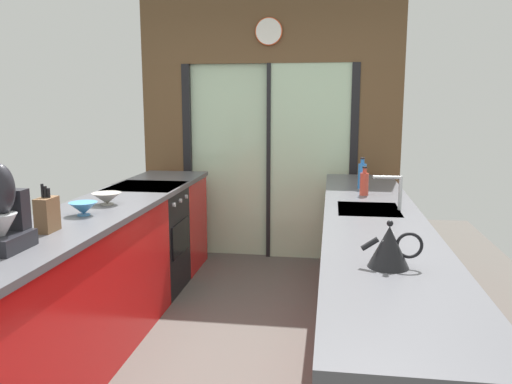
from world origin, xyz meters
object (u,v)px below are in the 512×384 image
at_px(oven_range, 148,239).
at_px(kettle, 389,247).
at_px(mixing_bowl_far, 107,198).
at_px(stand_mixer, 5,217).
at_px(knife_block, 47,214).
at_px(soap_bottle_far, 362,175).
at_px(mixing_bowl_near, 83,208).
at_px(soap_bottle_near, 364,183).

height_order(oven_range, kettle, kettle).
height_order(mixing_bowl_far, stand_mixer, stand_mixer).
height_order(knife_block, kettle, knife_block).
xyz_separation_m(kettle, soap_bottle_far, (-0.00, 2.05, 0.02)).
distance_m(oven_range, soap_bottle_far, 1.89).
bearing_deg(mixing_bowl_near, knife_block, -90.01).
bearing_deg(mixing_bowl_near, mixing_bowl_far, 90.00).
xyz_separation_m(oven_range, stand_mixer, (0.02, -1.93, 0.63)).
relative_size(knife_block, kettle, 1.01).
distance_m(knife_block, soap_bottle_far, 2.46).
xyz_separation_m(mixing_bowl_far, stand_mixer, (0.00, -1.12, 0.12)).
distance_m(oven_range, knife_block, 1.67).
relative_size(knife_block, soap_bottle_near, 1.20).
relative_size(oven_range, soap_bottle_near, 4.18).
relative_size(oven_range, kettle, 3.51).
xyz_separation_m(knife_block, stand_mixer, (0.00, -0.36, 0.06)).
bearing_deg(kettle, knife_block, 168.56).
relative_size(soap_bottle_near, soap_bottle_far, 0.86).
bearing_deg(soap_bottle_far, oven_range, -176.10).
bearing_deg(oven_range, stand_mixer, -89.45).
height_order(stand_mixer, soap_bottle_near, stand_mixer).
xyz_separation_m(knife_block, kettle, (1.78, -0.36, -0.01)).
xyz_separation_m(mixing_bowl_far, soap_bottle_near, (1.78, 0.63, 0.05)).
relative_size(mixing_bowl_near, mixing_bowl_far, 0.88).
xyz_separation_m(stand_mixer, kettle, (1.78, 0.00, -0.07)).
bearing_deg(soap_bottle_near, kettle, -89.93).
bearing_deg(mixing_bowl_far, stand_mixer, -90.00).
relative_size(mixing_bowl_far, stand_mixer, 0.48).
relative_size(knife_block, stand_mixer, 0.63).
height_order(mixing_bowl_far, soap_bottle_far, soap_bottle_far).
bearing_deg(soap_bottle_far, kettle, -89.94).
bearing_deg(mixing_bowl_near, stand_mixer, -90.00).
bearing_deg(kettle, soap_bottle_far, 90.06).
bearing_deg(mixing_bowl_far, oven_range, 91.30).
relative_size(mixing_bowl_near, soap_bottle_far, 0.69).
distance_m(stand_mixer, kettle, 1.78).
distance_m(kettle, soap_bottle_near, 1.75).
bearing_deg(oven_range, soap_bottle_near, -5.86).
relative_size(stand_mixer, soap_bottle_near, 1.91).
relative_size(kettle, soap_bottle_far, 1.03).
relative_size(mixing_bowl_near, stand_mixer, 0.42).
bearing_deg(kettle, oven_range, 132.98).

